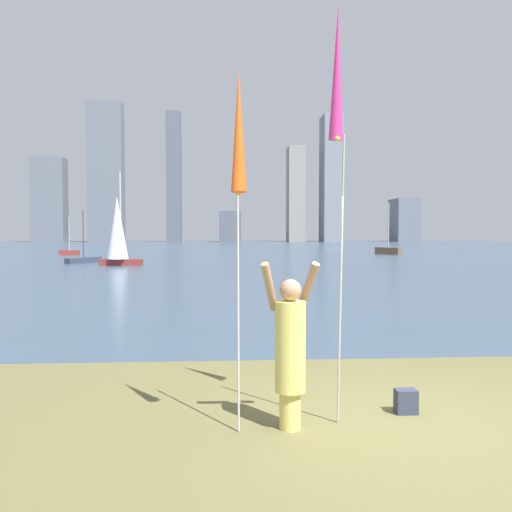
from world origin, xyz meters
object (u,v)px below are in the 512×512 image
at_px(sailboat_6, 84,259).
at_px(sailboat_1, 69,252).
at_px(sailboat_4, 388,250).
at_px(person, 290,347).
at_px(kite_flag_left, 239,139).
at_px(kite_flag_right, 337,82).
at_px(bag, 406,401).
at_px(sailboat_7, 118,231).

bearing_deg(sailboat_6, sailboat_1, 109.26).
distance_m(sailboat_1, sailboat_4, 29.31).
bearing_deg(sailboat_4, person, -108.55).
distance_m(kite_flag_left, kite_flag_right, 1.42).
bearing_deg(bag, kite_flag_left, -162.62).
bearing_deg(sailboat_1, sailboat_4, 0.22).
relative_size(kite_flag_right, sailboat_7, 0.79).
height_order(bag, sailboat_7, sailboat_7).
relative_size(kite_flag_left, sailboat_1, 1.10).
bearing_deg(bag, sailboat_4, 72.95).
relative_size(person, sailboat_6, 0.51).
relative_size(person, kite_flag_left, 0.48).
distance_m(sailboat_6, sailboat_7, 4.54).
distance_m(sailboat_4, sailboat_6, 27.94).
relative_size(kite_flag_right, sailboat_4, 0.96).
height_order(kite_flag_left, sailboat_1, kite_flag_left).
distance_m(bag, sailboat_7, 29.84).
bearing_deg(sailboat_4, sailboat_7, -144.94).
relative_size(person, sailboat_1, 0.53).
xyz_separation_m(kite_flag_left, sailboat_6, (-9.50, 32.07, -2.80)).
bearing_deg(sailboat_6, bag, -69.98).
relative_size(sailboat_4, sailboat_7, 0.82).
distance_m(person, kite_flag_left, 2.24).
distance_m(kite_flag_left, sailboat_1, 46.70).
xyz_separation_m(kite_flag_right, sailboat_4, (14.36, 44.12, -3.40)).
height_order(sailboat_1, sailboat_4, sailboat_4).
distance_m(kite_flag_right, bag, 3.74).
bearing_deg(sailboat_7, sailboat_1, 115.02).
bearing_deg(person, sailboat_6, 93.61).
bearing_deg(kite_flag_right, sailboat_6, 108.57).
relative_size(kite_flag_left, kite_flag_right, 0.81).
height_order(person, sailboat_7, sailboat_7).
xyz_separation_m(kite_flag_right, sailboat_1, (-14.95, 44.01, -3.51)).
height_order(bag, sailboat_4, sailboat_4).
distance_m(kite_flag_left, sailboat_6, 33.57).
relative_size(person, sailboat_4, 0.37).
distance_m(person, sailboat_7, 29.82).
relative_size(bag, sailboat_7, 0.05).
xyz_separation_m(person, sailboat_4, (14.91, 44.42, -0.51)).
bearing_deg(person, sailboat_7, 90.10).
relative_size(sailboat_4, sailboat_6, 1.36).
relative_size(person, kite_flag_right, 0.39).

